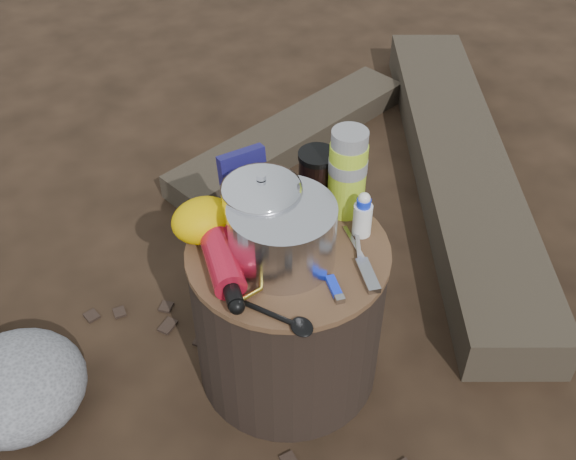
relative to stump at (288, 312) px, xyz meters
name	(u,v)px	position (x,y,z in m)	size (l,w,h in m)	color
ground	(288,365)	(0.00, 0.00, -0.21)	(60.00, 60.00, 0.00)	black
stump	(288,312)	(0.00, 0.00, 0.00)	(0.46, 0.46, 0.42)	black
log_main	(460,166)	(0.87, 0.46, -0.14)	(0.28, 1.67, 0.14)	#322A20
log_small	(292,136)	(0.44, 0.90, -0.17)	(0.19, 1.05, 0.09)	#322A20
foil_windscreen	(282,233)	(-0.02, -0.02, 0.28)	(0.23, 0.23, 0.14)	silver
camping_pot	(262,210)	(-0.04, 0.06, 0.30)	(0.17, 0.17, 0.17)	silver
fuel_bottle	(220,254)	(-0.15, 0.02, 0.24)	(0.07, 0.28, 0.07)	red
thermos	(347,173)	(0.18, 0.07, 0.32)	(0.09, 0.09, 0.22)	#B5DB29
travel_mug	(317,177)	(0.14, 0.13, 0.28)	(0.09, 0.09, 0.13)	black
stuff_sack	(203,220)	(-0.15, 0.12, 0.26)	(0.14, 0.12, 0.10)	#E5B200
food_pouch	(244,179)	(-0.02, 0.19, 0.28)	(0.11, 0.03, 0.14)	#181556
lighter	(334,286)	(0.04, -0.15, 0.22)	(0.02, 0.07, 0.01)	#1532EA
multitool	(368,276)	(0.12, -0.15, 0.22)	(0.03, 0.10, 0.01)	#9E9EA2
pot_grabber	(355,243)	(0.14, -0.05, 0.22)	(0.03, 0.12, 0.01)	#9E9EA2
spork	(267,312)	(-0.12, -0.15, 0.22)	(0.04, 0.17, 0.01)	black
squeeze_bottle	(363,216)	(0.17, -0.02, 0.26)	(0.04, 0.04, 0.10)	white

